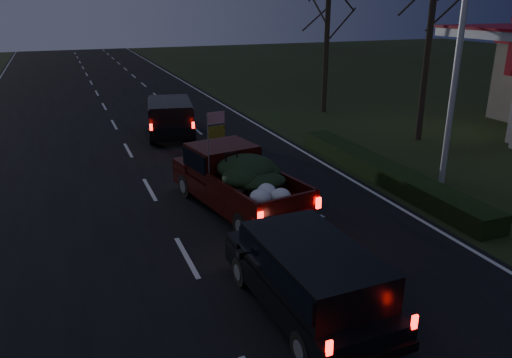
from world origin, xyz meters
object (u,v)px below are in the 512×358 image
object	(u,v)px
pickup_truck	(237,177)
light_pole	(463,16)
rear_suv	(310,272)
lead_suv	(170,114)

from	to	relation	value
pickup_truck	light_pole	bearing A→B (deg)	-13.53
rear_suv	pickup_truck	bearing A→B (deg)	83.13
light_pole	pickup_truck	distance (m)	8.59
pickup_truck	lead_suv	distance (m)	9.37
rear_suv	light_pole	bearing A→B (deg)	31.51
lead_suv	rear_suv	bearing A→B (deg)	-82.04
pickup_truck	lead_suv	xyz separation A→B (m)	(0.05, 9.37, -0.00)
lead_suv	rear_suv	distance (m)	14.96
pickup_truck	rear_suv	bearing A→B (deg)	-105.15
light_pole	lead_suv	bearing A→B (deg)	126.61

